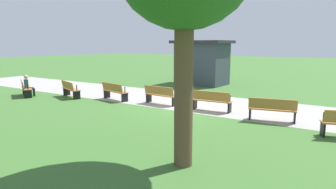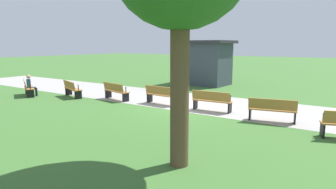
{
  "view_description": "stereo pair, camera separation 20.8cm",
  "coord_description": "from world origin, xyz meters",
  "px_view_note": "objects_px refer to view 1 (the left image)",
  "views": [
    {
      "loc": [
        6.49,
        -11.51,
        2.84
      ],
      "look_at": [
        0.0,
        -1.49,
        0.8
      ],
      "focal_mm": 31.5,
      "sensor_mm": 36.0,
      "label": 1
    },
    {
      "loc": [
        6.66,
        -11.4,
        2.84
      ],
      "look_at": [
        0.0,
        -1.49,
        0.8
      ],
      "focal_mm": 31.5,
      "sensor_mm": 36.0,
      "label": 2
    }
  ],
  "objects_px": {
    "bench_2": "(70,89)",
    "bench_5": "(211,100)",
    "kiosk": "(202,62)",
    "bench_3": "(114,91)",
    "bench_4": "(160,95)",
    "person_seated": "(28,85)",
    "bench_1": "(25,88)",
    "bench_6": "(272,109)"
  },
  "relations": [
    {
      "from": "bench_6",
      "to": "person_seated",
      "type": "xyz_separation_m",
      "value": [
        -12.59,
        -1.77,
        0.17
      ]
    },
    {
      "from": "bench_1",
      "to": "bench_6",
      "type": "height_order",
      "value": "same"
    },
    {
      "from": "bench_4",
      "to": "bench_5",
      "type": "relative_size",
      "value": 1.0
    },
    {
      "from": "kiosk",
      "to": "bench_2",
      "type": "bearing_deg",
      "value": -110.15
    },
    {
      "from": "bench_3",
      "to": "kiosk",
      "type": "relative_size",
      "value": 0.45
    },
    {
      "from": "bench_1",
      "to": "bench_3",
      "type": "xyz_separation_m",
      "value": [
        4.96,
        1.8,
        0.0
      ]
    },
    {
      "from": "bench_3",
      "to": "bench_5",
      "type": "bearing_deg",
      "value": 16.05
    },
    {
      "from": "bench_3",
      "to": "bench_6",
      "type": "distance_m",
      "value": 7.89
    },
    {
      "from": "bench_3",
      "to": "kiosk",
      "type": "bearing_deg",
      "value": 94.39
    },
    {
      "from": "bench_5",
      "to": "kiosk",
      "type": "bearing_deg",
      "value": 115.15
    },
    {
      "from": "bench_5",
      "to": "kiosk",
      "type": "height_order",
      "value": "kiosk"
    },
    {
      "from": "bench_1",
      "to": "person_seated",
      "type": "height_order",
      "value": "person_seated"
    },
    {
      "from": "bench_3",
      "to": "bench_5",
      "type": "relative_size",
      "value": 1.02
    },
    {
      "from": "bench_4",
      "to": "person_seated",
      "type": "relative_size",
      "value": 1.44
    },
    {
      "from": "bench_1",
      "to": "kiosk",
      "type": "xyz_separation_m",
      "value": [
        6.02,
        9.7,
        1.12
      ]
    },
    {
      "from": "bench_2",
      "to": "bench_3",
      "type": "height_order",
      "value": "same"
    },
    {
      "from": "bench_3",
      "to": "bench_2",
      "type": "bearing_deg",
      "value": -151.98
    },
    {
      "from": "bench_1",
      "to": "bench_2",
      "type": "relative_size",
      "value": 0.98
    },
    {
      "from": "bench_3",
      "to": "bench_4",
      "type": "relative_size",
      "value": 1.02
    },
    {
      "from": "bench_2",
      "to": "kiosk",
      "type": "height_order",
      "value": "kiosk"
    },
    {
      "from": "person_seated",
      "to": "bench_2",
      "type": "bearing_deg",
      "value": 53.94
    },
    {
      "from": "bench_1",
      "to": "person_seated",
      "type": "relative_size",
      "value": 1.43
    },
    {
      "from": "bench_2",
      "to": "kiosk",
      "type": "bearing_deg",
      "value": 87.41
    },
    {
      "from": "bench_2",
      "to": "bench_6",
      "type": "xyz_separation_m",
      "value": [
        10.43,
        0.73,
        0.0
      ]
    },
    {
      "from": "bench_4",
      "to": "person_seated",
      "type": "bearing_deg",
      "value": -159.69
    },
    {
      "from": "person_seated",
      "to": "bench_6",
      "type": "bearing_deg",
      "value": 36.15
    },
    {
      "from": "bench_5",
      "to": "bench_6",
      "type": "bearing_deg",
      "value": -12.0
    },
    {
      "from": "bench_6",
      "to": "kiosk",
      "type": "bearing_deg",
      "value": 118.77
    },
    {
      "from": "bench_6",
      "to": "bench_2",
      "type": "bearing_deg",
      "value": 171.93
    },
    {
      "from": "bench_2",
      "to": "bench_5",
      "type": "bearing_deg",
      "value": 28.08
    },
    {
      "from": "bench_4",
      "to": "kiosk",
      "type": "distance_m",
      "value": 7.77
    },
    {
      "from": "bench_2",
      "to": "bench_4",
      "type": "distance_m",
      "value": 5.28
    },
    {
      "from": "bench_6",
      "to": "person_seated",
      "type": "relative_size",
      "value": 1.46
    },
    {
      "from": "bench_3",
      "to": "kiosk",
      "type": "xyz_separation_m",
      "value": [
        1.06,
        7.9,
        1.12
      ]
    },
    {
      "from": "bench_1",
      "to": "bench_3",
      "type": "bearing_deg",
      "value": 48.09
    },
    {
      "from": "bench_2",
      "to": "person_seated",
      "type": "distance_m",
      "value": 2.41
    },
    {
      "from": "bench_3",
      "to": "bench_6",
      "type": "bearing_deg",
      "value": 12.06
    },
    {
      "from": "kiosk",
      "to": "bench_4",
      "type": "bearing_deg",
      "value": -75.79
    },
    {
      "from": "bench_3",
      "to": "bench_6",
      "type": "height_order",
      "value": "same"
    },
    {
      "from": "bench_6",
      "to": "person_seated",
      "type": "height_order",
      "value": "person_seated"
    },
    {
      "from": "bench_3",
      "to": "bench_6",
      "type": "relative_size",
      "value": 1.0
    },
    {
      "from": "bench_6",
      "to": "kiosk",
      "type": "relative_size",
      "value": 0.45
    }
  ]
}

